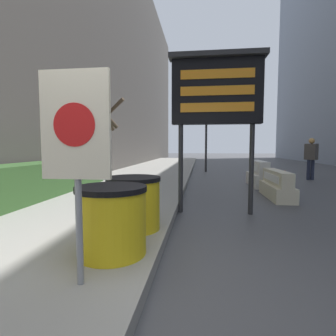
{
  "coord_description": "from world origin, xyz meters",
  "views": [
    {
      "loc": [
        0.48,
        -2.2,
        1.39
      ],
      "look_at": [
        -0.37,
        4.62,
        0.85
      ],
      "focal_mm": 28.0,
      "sensor_mm": 36.0,
      "label": 1
    }
  ],
  "objects_px": {
    "barrel_drum_foreground": "(112,220)",
    "barrel_drum_middle": "(134,203)",
    "jersey_barrier_cream": "(277,186)",
    "pedestrian_worker": "(311,155)",
    "traffic_light_near_curb": "(206,126)",
    "jersey_barrier_white": "(259,175)",
    "traffic_cone_near": "(284,177)",
    "message_board": "(217,93)",
    "warning_sign": "(76,140)"
  },
  "relations": [
    {
      "from": "barrel_drum_foreground",
      "to": "barrel_drum_middle",
      "type": "distance_m",
      "value": 0.94
    },
    {
      "from": "barrel_drum_foreground",
      "to": "barrel_drum_middle",
      "type": "relative_size",
      "value": 1.0
    },
    {
      "from": "jersey_barrier_cream",
      "to": "pedestrian_worker",
      "type": "height_order",
      "value": "pedestrian_worker"
    },
    {
      "from": "barrel_drum_foreground",
      "to": "traffic_light_near_curb",
      "type": "height_order",
      "value": "traffic_light_near_curb"
    },
    {
      "from": "traffic_light_near_curb",
      "to": "barrel_drum_middle",
      "type": "bearing_deg",
      "value": -96.69
    },
    {
      "from": "barrel_drum_middle",
      "to": "traffic_light_near_curb",
      "type": "relative_size",
      "value": 0.23
    },
    {
      "from": "jersey_barrier_white",
      "to": "traffic_cone_near",
      "type": "relative_size",
      "value": 3.24
    },
    {
      "from": "message_board",
      "to": "traffic_cone_near",
      "type": "distance_m",
      "value": 5.84
    },
    {
      "from": "message_board",
      "to": "traffic_light_near_curb",
      "type": "distance_m",
      "value": 9.25
    },
    {
      "from": "warning_sign",
      "to": "message_board",
      "type": "distance_m",
      "value": 3.81
    },
    {
      "from": "traffic_light_near_curb",
      "to": "jersey_barrier_cream",
      "type": "bearing_deg",
      "value": -76.31
    },
    {
      "from": "message_board",
      "to": "jersey_barrier_white",
      "type": "relative_size",
      "value": 1.82
    },
    {
      "from": "traffic_cone_near",
      "to": "traffic_light_near_curb",
      "type": "relative_size",
      "value": 0.16
    },
    {
      "from": "barrel_drum_middle",
      "to": "traffic_light_near_curb",
      "type": "distance_m",
      "value": 11.26
    },
    {
      "from": "warning_sign",
      "to": "barrel_drum_middle",
      "type": "bearing_deg",
      "value": 87.45
    },
    {
      "from": "message_board",
      "to": "jersey_barrier_white",
      "type": "distance_m",
      "value": 5.02
    },
    {
      "from": "traffic_light_near_curb",
      "to": "warning_sign",
      "type": "bearing_deg",
      "value": -96.15
    },
    {
      "from": "barrel_drum_middle",
      "to": "jersey_barrier_white",
      "type": "height_order",
      "value": "barrel_drum_middle"
    },
    {
      "from": "traffic_light_near_curb",
      "to": "traffic_cone_near",
      "type": "bearing_deg",
      "value": -58.76
    },
    {
      "from": "jersey_barrier_cream",
      "to": "jersey_barrier_white",
      "type": "relative_size",
      "value": 1.04
    },
    {
      "from": "warning_sign",
      "to": "jersey_barrier_white",
      "type": "height_order",
      "value": "warning_sign"
    },
    {
      "from": "barrel_drum_middle",
      "to": "pedestrian_worker",
      "type": "distance_m",
      "value": 9.87
    },
    {
      "from": "barrel_drum_middle",
      "to": "traffic_cone_near",
      "type": "relative_size",
      "value": 1.46
    },
    {
      "from": "barrel_drum_foreground",
      "to": "message_board",
      "type": "height_order",
      "value": "message_board"
    },
    {
      "from": "traffic_cone_near",
      "to": "jersey_barrier_white",
      "type": "bearing_deg",
      "value": -158.16
    },
    {
      "from": "barrel_drum_middle",
      "to": "barrel_drum_foreground",
      "type": "bearing_deg",
      "value": -90.84
    },
    {
      "from": "jersey_barrier_cream",
      "to": "traffic_light_near_curb",
      "type": "distance_m",
      "value": 7.88
    },
    {
      "from": "warning_sign",
      "to": "pedestrian_worker",
      "type": "xyz_separation_m",
      "value": [
        5.75,
        9.7,
        -0.4
      ]
    },
    {
      "from": "traffic_light_near_curb",
      "to": "pedestrian_worker",
      "type": "bearing_deg",
      "value": -33.84
    },
    {
      "from": "warning_sign",
      "to": "traffic_light_near_curb",
      "type": "height_order",
      "value": "traffic_light_near_curb"
    },
    {
      "from": "message_board",
      "to": "barrel_drum_middle",
      "type": "bearing_deg",
      "value": -126.7
    },
    {
      "from": "jersey_barrier_cream",
      "to": "traffic_cone_near",
      "type": "xyz_separation_m",
      "value": [
        1.02,
        2.71,
        -0.06
      ]
    },
    {
      "from": "jersey_barrier_white",
      "to": "traffic_cone_near",
      "type": "height_order",
      "value": "jersey_barrier_white"
    },
    {
      "from": "warning_sign",
      "to": "traffic_light_near_curb",
      "type": "bearing_deg",
      "value": 83.85
    },
    {
      "from": "jersey_barrier_cream",
      "to": "barrel_drum_middle",
      "type": "bearing_deg",
      "value": -130.1
    },
    {
      "from": "warning_sign",
      "to": "jersey_barrier_cream",
      "type": "relative_size",
      "value": 1.0
    },
    {
      "from": "jersey_barrier_white",
      "to": "traffic_cone_near",
      "type": "bearing_deg",
      "value": 21.84
    },
    {
      "from": "barrel_drum_middle",
      "to": "traffic_light_near_curb",
      "type": "height_order",
      "value": "traffic_light_near_curb"
    },
    {
      "from": "jersey_barrier_white",
      "to": "traffic_cone_near",
      "type": "xyz_separation_m",
      "value": [
        1.02,
        0.41,
        -0.13
      ]
    },
    {
      "from": "barrel_drum_middle",
      "to": "warning_sign",
      "type": "bearing_deg",
      "value": -92.55
    },
    {
      "from": "barrel_drum_middle",
      "to": "jersey_barrier_white",
      "type": "distance_m",
      "value": 6.7
    },
    {
      "from": "pedestrian_worker",
      "to": "warning_sign",
      "type": "bearing_deg",
      "value": -72.04
    },
    {
      "from": "barrel_drum_middle",
      "to": "traffic_cone_near",
      "type": "bearing_deg",
      "value": 57.18
    },
    {
      "from": "jersey_barrier_white",
      "to": "pedestrian_worker",
      "type": "height_order",
      "value": "pedestrian_worker"
    },
    {
      "from": "message_board",
      "to": "traffic_light_near_curb",
      "type": "relative_size",
      "value": 0.93
    },
    {
      "from": "barrel_drum_middle",
      "to": "message_board",
      "type": "height_order",
      "value": "message_board"
    },
    {
      "from": "barrel_drum_middle",
      "to": "jersey_barrier_cream",
      "type": "height_order",
      "value": "barrel_drum_middle"
    },
    {
      "from": "warning_sign",
      "to": "traffic_cone_near",
      "type": "height_order",
      "value": "warning_sign"
    },
    {
      "from": "warning_sign",
      "to": "traffic_light_near_curb",
      "type": "relative_size",
      "value": 0.53
    },
    {
      "from": "barrel_drum_middle",
      "to": "message_board",
      "type": "distance_m",
      "value": 2.93
    }
  ]
}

